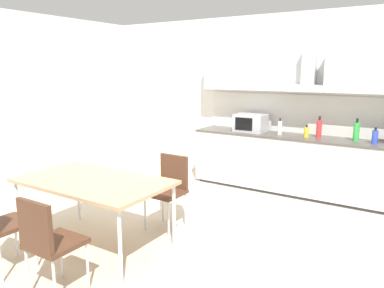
{
  "coord_description": "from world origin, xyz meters",
  "views": [
    {
      "loc": [
        2.49,
        -2.86,
        1.87
      ],
      "look_at": [
        0.17,
        0.81,
        1.0
      ],
      "focal_mm": 35.0,
      "sensor_mm": 36.0,
      "label": 1
    }
  ],
  "objects_px": {
    "bottle_green": "(356,131)",
    "bottle_red": "(319,128)",
    "bottle_yellow": "(306,132)",
    "bottle_white": "(280,128)",
    "chair_far_right": "(169,184)",
    "chair_near_right": "(47,238)",
    "pendant_lamp": "(87,61)",
    "bottle_blue": "(375,137)",
    "microwave": "(250,123)",
    "dining_table": "(93,183)"
  },
  "relations": [
    {
      "from": "bottle_yellow",
      "to": "microwave",
      "type": "bearing_deg",
      "value": 178.05
    },
    {
      "from": "bottle_blue",
      "to": "pendant_lamp",
      "type": "bearing_deg",
      "value": -128.59
    },
    {
      "from": "bottle_red",
      "to": "chair_near_right",
      "type": "distance_m",
      "value": 4.01
    },
    {
      "from": "microwave",
      "to": "dining_table",
      "type": "height_order",
      "value": "microwave"
    },
    {
      "from": "bottle_green",
      "to": "chair_far_right",
      "type": "distance_m",
      "value": 2.74
    },
    {
      "from": "bottle_blue",
      "to": "bottle_green",
      "type": "xyz_separation_m",
      "value": [
        -0.25,
        0.07,
        0.04
      ]
    },
    {
      "from": "bottle_green",
      "to": "chair_near_right",
      "type": "relative_size",
      "value": 0.36
    },
    {
      "from": "pendant_lamp",
      "to": "chair_far_right",
      "type": "bearing_deg",
      "value": 67.1
    },
    {
      "from": "bottle_white",
      "to": "bottle_red",
      "type": "distance_m",
      "value": 0.57
    },
    {
      "from": "bottle_white",
      "to": "bottle_yellow",
      "type": "bearing_deg",
      "value": -1.47
    },
    {
      "from": "microwave",
      "to": "chair_near_right",
      "type": "height_order",
      "value": "microwave"
    },
    {
      "from": "bottle_white",
      "to": "bottle_red",
      "type": "height_order",
      "value": "bottle_red"
    },
    {
      "from": "bottle_white",
      "to": "chair_far_right",
      "type": "relative_size",
      "value": 0.29
    },
    {
      "from": "chair_near_right",
      "to": "bottle_red",
      "type": "bearing_deg",
      "value": 72.75
    },
    {
      "from": "bottle_yellow",
      "to": "pendant_lamp",
      "type": "distance_m",
      "value": 3.34
    },
    {
      "from": "microwave",
      "to": "pendant_lamp",
      "type": "bearing_deg",
      "value": -99.33
    },
    {
      "from": "microwave",
      "to": "bottle_white",
      "type": "bearing_deg",
      "value": -2.34
    },
    {
      "from": "chair_near_right",
      "to": "pendant_lamp",
      "type": "bearing_deg",
      "value": 112.88
    },
    {
      "from": "pendant_lamp",
      "to": "chair_near_right",
      "type": "bearing_deg",
      "value": -67.12
    },
    {
      "from": "chair_near_right",
      "to": "pendant_lamp",
      "type": "distance_m",
      "value": 1.68
    },
    {
      "from": "microwave",
      "to": "bottle_blue",
      "type": "bearing_deg",
      "value": -1.01
    },
    {
      "from": "microwave",
      "to": "bottle_white",
      "type": "height_order",
      "value": "microwave"
    },
    {
      "from": "bottle_blue",
      "to": "bottle_red",
      "type": "height_order",
      "value": "bottle_red"
    },
    {
      "from": "chair_far_right",
      "to": "pendant_lamp",
      "type": "relative_size",
      "value": 2.72
    },
    {
      "from": "bottle_green",
      "to": "dining_table",
      "type": "relative_size",
      "value": 0.2
    },
    {
      "from": "microwave",
      "to": "bottle_yellow",
      "type": "xyz_separation_m",
      "value": [
        0.9,
        -0.03,
        -0.06
      ]
    },
    {
      "from": "bottle_green",
      "to": "bottle_blue",
      "type": "bearing_deg",
      "value": -15.94
    },
    {
      "from": "microwave",
      "to": "bottle_green",
      "type": "height_order",
      "value": "bottle_green"
    },
    {
      "from": "bottle_white",
      "to": "bottle_red",
      "type": "bearing_deg",
      "value": 7.15
    },
    {
      "from": "bottle_yellow",
      "to": "chair_near_right",
      "type": "xyz_separation_m",
      "value": [
        -1.02,
        -3.72,
        -0.43
      ]
    },
    {
      "from": "bottle_red",
      "to": "pendant_lamp",
      "type": "distance_m",
      "value": 3.46
    },
    {
      "from": "bottle_white",
      "to": "bottle_green",
      "type": "relative_size",
      "value": 0.8
    },
    {
      "from": "bottle_yellow",
      "to": "pendant_lamp",
      "type": "height_order",
      "value": "pendant_lamp"
    },
    {
      "from": "bottle_yellow",
      "to": "bottle_green",
      "type": "bearing_deg",
      "value": 5.91
    },
    {
      "from": "dining_table",
      "to": "chair_near_right",
      "type": "distance_m",
      "value": 0.93
    },
    {
      "from": "bottle_red",
      "to": "dining_table",
      "type": "distance_m",
      "value": 3.35
    },
    {
      "from": "bottle_blue",
      "to": "bottle_green",
      "type": "distance_m",
      "value": 0.26
    },
    {
      "from": "bottle_blue",
      "to": "bottle_red",
      "type": "bearing_deg",
      "value": 173.74
    },
    {
      "from": "chair_far_right",
      "to": "pendant_lamp",
      "type": "bearing_deg",
      "value": -112.9
    },
    {
      "from": "microwave",
      "to": "pendant_lamp",
      "type": "xyz_separation_m",
      "value": [
        -0.48,
        -2.9,
        0.92
      ]
    },
    {
      "from": "microwave",
      "to": "chair_near_right",
      "type": "bearing_deg",
      "value": -91.83
    },
    {
      "from": "bottle_red",
      "to": "chair_near_right",
      "type": "height_order",
      "value": "bottle_red"
    },
    {
      "from": "bottle_white",
      "to": "pendant_lamp",
      "type": "height_order",
      "value": "pendant_lamp"
    },
    {
      "from": "bottle_white",
      "to": "chair_far_right",
      "type": "bearing_deg",
      "value": -106.78
    },
    {
      "from": "bottle_white",
      "to": "chair_near_right",
      "type": "relative_size",
      "value": 0.29
    },
    {
      "from": "chair_far_right",
      "to": "bottle_blue",
      "type": "bearing_deg",
      "value": 46.33
    },
    {
      "from": "bottle_green",
      "to": "chair_far_right",
      "type": "height_order",
      "value": "bottle_green"
    },
    {
      "from": "bottle_yellow",
      "to": "chair_far_right",
      "type": "bearing_deg",
      "value": -116.78
    },
    {
      "from": "bottle_green",
      "to": "pendant_lamp",
      "type": "xyz_separation_m",
      "value": [
        -2.05,
        -2.94,
        0.92
      ]
    },
    {
      "from": "bottle_green",
      "to": "bottle_red",
      "type": "xyz_separation_m",
      "value": [
        -0.51,
        0.01,
        -0.0
      ]
    }
  ]
}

